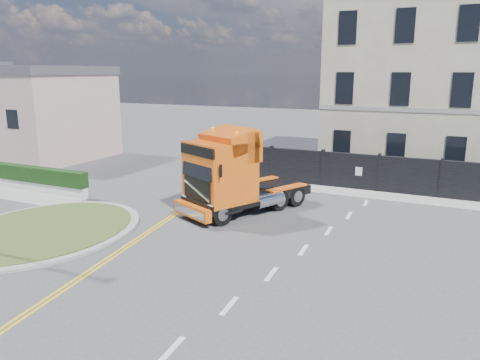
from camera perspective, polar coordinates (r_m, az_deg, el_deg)
The scene contains 9 objects.
ground at distance 18.48m, azimuth -0.70°, elevation -6.67°, with size 120.00×120.00×0.00m, color #424244.
traffic_island at distance 20.28m, azimuth -22.84°, elevation -5.68°, with size 6.80×6.80×0.17m.
hedge_wall at distance 27.36m, azimuth -24.48°, elevation 0.31°, with size 8.00×0.55×1.35m.
pavement_side at distance 26.84m, azimuth -26.11°, elevation -1.61°, with size 8.50×1.80×0.10m, color gray.
seaside_bldg_pink at distance 37.14m, azimuth -23.12°, elevation 7.07°, with size 8.00×8.00×6.00m, color #C8A79C.
hoarding_fence at distance 25.20m, azimuth 22.25°, elevation 0.10°, with size 18.80×0.25×2.00m.
georgian_building at distance 32.17m, azimuth 22.84°, elevation 11.28°, with size 12.30×10.30×12.80m.
pavement_far at distance 24.57m, azimuth 20.65°, elevation -2.34°, with size 20.00×1.60×0.12m, color gray.
truck at distance 20.71m, azimuth -1.10°, elevation 0.37°, with size 4.77×6.66×3.76m.
Camera 1 is at (7.62, -15.62, 6.27)m, focal length 35.00 mm.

